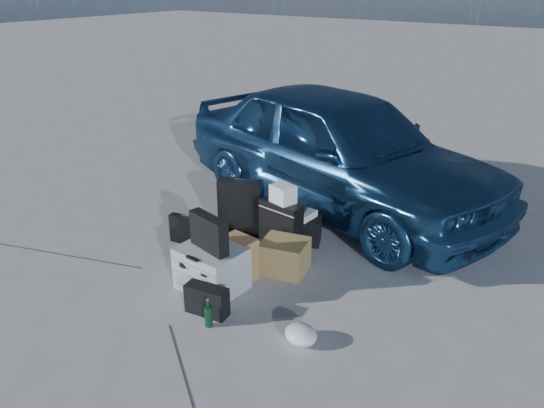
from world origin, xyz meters
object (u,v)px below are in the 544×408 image
at_px(pelican_case, 212,268).
at_px(briefcase, 187,230).
at_px(suitcase_right, 281,227).
at_px(cardboard_box, 284,256).
at_px(car, 338,148).
at_px(duffel_bag, 293,229).
at_px(suitcase_left, 241,208).
at_px(green_bottle, 208,313).

distance_m(pelican_case, briefcase, 0.97).
relative_size(suitcase_right, cardboard_box, 1.30).
bearing_deg(cardboard_box, car, 102.83).
height_order(briefcase, duffel_bag, briefcase).
distance_m(car, suitcase_left, 1.49).
bearing_deg(suitcase_right, duffel_bag, 100.91).
bearing_deg(suitcase_left, duffel_bag, -5.24).
relative_size(briefcase, suitcase_left, 0.64).
bearing_deg(suitcase_right, suitcase_left, 177.68).
bearing_deg(pelican_case, suitcase_left, 117.44).
bearing_deg(green_bottle, briefcase, 140.15).
relative_size(briefcase, duffel_bag, 0.68).
xyz_separation_m(briefcase, suitcase_left, (0.33, 0.53, 0.16)).
relative_size(suitcase_right, duffel_bag, 0.94).
height_order(car, green_bottle, car).
bearing_deg(briefcase, pelican_case, -43.30).
xyz_separation_m(briefcase, green_bottle, (1.19, -0.99, -0.03)).
height_order(pelican_case, suitcase_left, suitcase_left).
bearing_deg(cardboard_box, pelican_case, -119.82).
bearing_deg(cardboard_box, duffel_bag, 115.77).
relative_size(suitcase_left, cardboard_box, 1.48).
bearing_deg(car, duffel_bag, -160.01).
distance_m(pelican_case, green_bottle, 0.60).
relative_size(briefcase, cardboard_box, 0.94).
bearing_deg(cardboard_box, suitcase_left, 155.08).
distance_m(car, suitcase_right, 1.52).
distance_m(briefcase, duffel_bag, 1.15).
relative_size(car, green_bottle, 16.98).
relative_size(car, duffel_bag, 7.30).
distance_m(pelican_case, suitcase_left, 1.16).
height_order(pelican_case, briefcase, pelican_case).
height_order(duffel_bag, green_bottle, duffel_bag).
bearing_deg(green_bottle, car, 97.83).
relative_size(cardboard_box, green_bottle, 1.68).
bearing_deg(green_bottle, duffel_bag, 99.20).
xyz_separation_m(briefcase, duffel_bag, (0.91, 0.71, -0.01)).
bearing_deg(car, green_bottle, -158.03).
relative_size(pelican_case, green_bottle, 2.22).
xyz_separation_m(cardboard_box, green_bottle, (-0.00, -1.12, -0.03)).
bearing_deg(suitcase_left, green_bottle, -82.85).
relative_size(car, cardboard_box, 10.09).
relative_size(briefcase, green_bottle, 1.59).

